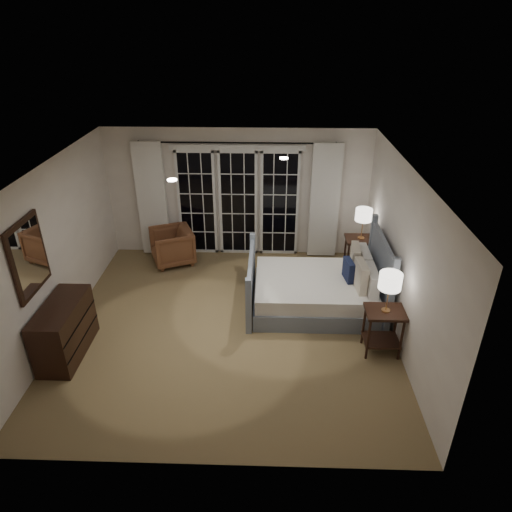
{
  "coord_description": "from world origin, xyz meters",
  "views": [
    {
      "loc": [
        0.61,
        -5.76,
        4.3
      ],
      "look_at": [
        0.41,
        0.34,
        1.05
      ],
      "focal_mm": 32.0,
      "sensor_mm": 36.0,
      "label": 1
    }
  ],
  "objects_px": {
    "nightstand_left": "(383,325)",
    "lamp_left": "(390,281)",
    "bed": "(318,289)",
    "nightstand_right": "(359,250)",
    "lamp_right": "(364,215)",
    "armchair": "(172,246)",
    "dresser": "(65,330)"
  },
  "relations": [
    {
      "from": "lamp_right",
      "to": "armchair",
      "type": "xyz_separation_m",
      "value": [
        -3.53,
        0.29,
        -0.82
      ]
    },
    {
      "from": "nightstand_right",
      "to": "bed",
      "type": "bearing_deg",
      "value": -126.74
    },
    {
      "from": "nightstand_left",
      "to": "nightstand_right",
      "type": "height_order",
      "value": "nightstand_right"
    },
    {
      "from": "lamp_right",
      "to": "nightstand_left",
      "type": "bearing_deg",
      "value": -91.22
    },
    {
      "from": "nightstand_right",
      "to": "dresser",
      "type": "bearing_deg",
      "value": -151.47
    },
    {
      "from": "bed",
      "to": "nightstand_right",
      "type": "relative_size",
      "value": 3.0
    },
    {
      "from": "bed",
      "to": "armchair",
      "type": "relative_size",
      "value": 2.79
    },
    {
      "from": "bed",
      "to": "armchair",
      "type": "distance_m",
      "value": 3.03
    },
    {
      "from": "bed",
      "to": "nightstand_left",
      "type": "relative_size",
      "value": 3.04
    },
    {
      "from": "nightstand_left",
      "to": "lamp_left",
      "type": "bearing_deg",
      "value": 0.0
    },
    {
      "from": "nightstand_left",
      "to": "nightstand_right",
      "type": "bearing_deg",
      "value": 88.78
    },
    {
      "from": "dresser",
      "to": "lamp_left",
      "type": "bearing_deg",
      "value": 2.31
    },
    {
      "from": "lamp_right",
      "to": "armchair",
      "type": "distance_m",
      "value": 3.63
    },
    {
      "from": "bed",
      "to": "nightstand_right",
      "type": "height_order",
      "value": "bed"
    },
    {
      "from": "armchair",
      "to": "lamp_right",
      "type": "bearing_deg",
      "value": 62.32
    },
    {
      "from": "nightstand_left",
      "to": "nightstand_right",
      "type": "xyz_separation_m",
      "value": [
        0.05,
        2.27,
        0.01
      ]
    },
    {
      "from": "bed",
      "to": "lamp_right",
      "type": "bearing_deg",
      "value": 53.26
    },
    {
      "from": "lamp_right",
      "to": "nightstand_right",
      "type": "bearing_deg",
      "value": -123.69
    },
    {
      "from": "bed",
      "to": "lamp_right",
      "type": "xyz_separation_m",
      "value": [
        0.85,
        1.14,
        0.85
      ]
    },
    {
      "from": "nightstand_left",
      "to": "lamp_left",
      "type": "distance_m",
      "value": 0.71
    },
    {
      "from": "nightstand_left",
      "to": "dresser",
      "type": "bearing_deg",
      "value": -177.69
    },
    {
      "from": "lamp_left",
      "to": "nightstand_left",
      "type": "bearing_deg",
      "value": 0.0
    },
    {
      "from": "nightstand_left",
      "to": "armchair",
      "type": "distance_m",
      "value": 4.32
    },
    {
      "from": "nightstand_right",
      "to": "lamp_right",
      "type": "distance_m",
      "value": 0.69
    },
    {
      "from": "nightstand_right",
      "to": "lamp_left",
      "type": "xyz_separation_m",
      "value": [
        -0.05,
        -2.27,
        0.7
      ]
    },
    {
      "from": "bed",
      "to": "lamp_left",
      "type": "bearing_deg",
      "value": -54.54
    },
    {
      "from": "nightstand_right",
      "to": "armchair",
      "type": "xyz_separation_m",
      "value": [
        -3.53,
        0.29,
        -0.12
      ]
    },
    {
      "from": "nightstand_left",
      "to": "bed",
      "type": "bearing_deg",
      "value": 125.46
    },
    {
      "from": "nightstand_left",
      "to": "lamp_left",
      "type": "height_order",
      "value": "lamp_left"
    },
    {
      "from": "nightstand_right",
      "to": "nightstand_left",
      "type": "bearing_deg",
      "value": -91.22
    },
    {
      "from": "lamp_left",
      "to": "armchair",
      "type": "distance_m",
      "value": 4.39
    },
    {
      "from": "nightstand_left",
      "to": "lamp_right",
      "type": "relative_size",
      "value": 1.22
    }
  ]
}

